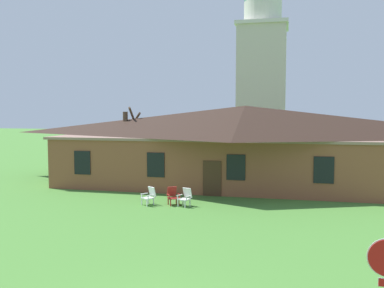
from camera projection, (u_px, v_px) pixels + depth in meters
name	position (u px, v px, depth m)	size (l,w,h in m)	color
brick_building	(245.00, 144.00, 28.82)	(25.46, 10.40, 5.41)	brown
dome_tower	(262.00, 73.00, 42.45)	(5.18, 5.18, 19.62)	beige
lawn_chair_by_porch	(149.00, 196.00, 22.16)	(0.85, 0.87, 0.96)	white
lawn_chair_near_door	(173.00, 195.00, 22.17)	(0.84, 0.87, 0.96)	maroon
lawn_chair_left_end	(185.00, 197.00, 21.84)	(0.78, 0.83, 0.96)	silver
bare_tree_beside_building	(127.00, 142.00, 30.54)	(1.42, 1.72, 5.35)	brown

